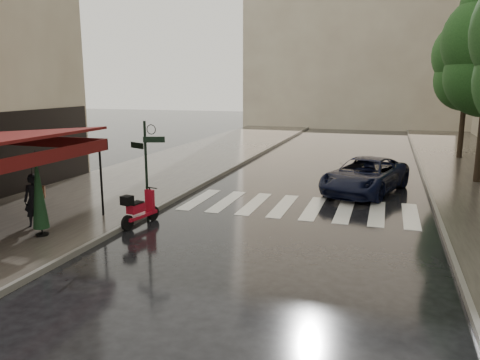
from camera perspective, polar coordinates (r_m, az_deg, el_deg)
The scene contains 12 objects.
ground at distance 11.90m, azimuth -12.91°, elevation -9.26°, with size 120.00×120.00×0.00m, color black.
sidewalk_near at distance 24.21m, azimuth -7.85°, elevation 1.72°, with size 6.00×60.00×0.12m, color #38332D.
curb_near at distance 23.08m, azimuth -0.99°, elevation 1.38°, with size 0.12×60.00×0.16m, color #595651.
curb_far at distance 21.99m, azimuth 21.58°, elevation 0.04°, with size 0.12×60.00×0.16m, color #595651.
crosswalk at distance 16.33m, azimuth 7.11°, elevation -3.28°, with size 7.85×3.20×0.01m.
signpost at distance 14.53m, azimuth -11.36°, elevation 2.09°, with size 1.17×0.29×3.10m.
backdrop_building at distance 47.97m, azimuth 14.84°, elevation 18.24°, with size 22.00×6.00×20.00m, color tan.
tree_far at distance 28.84m, azimuth 26.06°, elevation 13.02°, with size 3.80×3.80×8.16m.
pedestrian_with_umbrella at distance 14.60m, azimuth -24.05°, elevation 0.84°, with size 1.27×1.27×2.38m.
scooter at distance 14.33m, azimuth -12.20°, elevation -3.55°, with size 0.60×1.61×1.07m.
parked_car at distance 18.90m, azimuth 15.02°, elevation 0.55°, with size 2.25×4.89×1.36m, color black.
parasol_back at distance 13.68m, azimuth -23.36°, elevation -1.27°, with size 0.43×0.43×2.30m.
Camera 1 is at (5.76, -9.54, 4.19)m, focal length 35.00 mm.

